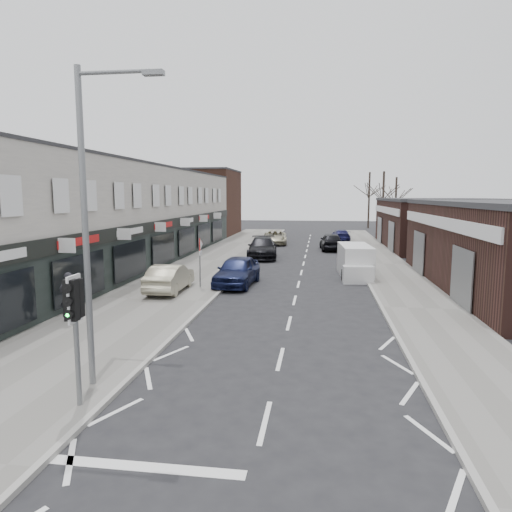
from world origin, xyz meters
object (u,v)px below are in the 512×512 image
(white_van, at_px, (355,262))
(pedestrian, at_px, (69,297))
(warning_sign, at_px, (200,248))
(parked_car_left_c, at_px, (275,237))
(parked_car_right_a, at_px, (355,261))
(parked_car_left_b, at_px, (262,248))
(street_lamp, at_px, (91,211))
(parked_car_left_a, at_px, (237,271))
(parked_car_right_c, at_px, (341,235))
(traffic_light, at_px, (75,310))
(sedan_on_pavement, at_px, (170,278))
(parked_car_right_b, at_px, (331,242))

(white_van, relative_size, pedestrian, 2.63)
(warning_sign, distance_m, parked_car_left_c, 23.21)
(parked_car_right_a, bearing_deg, parked_car_left_b, -33.68)
(street_lamp, xyz_separation_m, parked_car_left_a, (1.13, 14.05, -3.80))
(parked_car_right_a, height_order, parked_car_right_c, parked_car_right_a)
(traffic_light, height_order, pedestrian, traffic_light)
(traffic_light, relative_size, white_van, 0.61)
(street_lamp, height_order, warning_sign, street_lamp)
(sedan_on_pavement, xyz_separation_m, parked_car_right_b, (8.64, 20.05, -0.03))
(pedestrian, distance_m, parked_car_right_c, 37.09)
(parked_car_left_a, xyz_separation_m, parked_car_left_c, (-0.00, 21.85, -0.11))
(parked_car_left_b, bearing_deg, parked_car_right_c, 60.37)
(parked_car_right_c, bearing_deg, sedan_on_pavement, 66.86)
(street_lamp, height_order, parked_car_right_a, street_lamp)
(white_van, bearing_deg, street_lamp, -117.73)
(sedan_on_pavement, bearing_deg, parked_car_left_c, -97.97)
(warning_sign, height_order, sedan_on_pavement, warning_sign)
(white_van, distance_m, parked_car_left_b, 10.15)
(parked_car_left_b, xyz_separation_m, parked_car_left_c, (-0.00, 10.50, -0.11))
(parked_car_left_a, bearing_deg, parked_car_left_c, 94.11)
(warning_sign, height_order, parked_car_left_c, warning_sign)
(white_van, relative_size, parked_car_left_b, 0.91)
(sedan_on_pavement, xyz_separation_m, pedestrian, (-2.07, -5.95, 0.27))
(parked_car_right_b, bearing_deg, parked_car_left_c, -41.93)
(traffic_light, height_order, street_lamp, street_lamp)
(white_van, height_order, pedestrian, pedestrian)
(pedestrian, relative_size, parked_car_left_a, 0.40)
(sedan_on_pavement, height_order, parked_car_left_a, parked_car_left_a)
(parked_car_right_a, bearing_deg, white_van, 90.65)
(parked_car_right_c, bearing_deg, street_lamp, 74.52)
(parked_car_left_a, bearing_deg, parked_car_left_b, 94.11)
(sedan_on_pavement, distance_m, parked_car_right_c, 30.79)
(street_lamp, height_order, pedestrian, street_lamp)
(parked_car_left_b, bearing_deg, pedestrian, -109.61)
(white_van, relative_size, parked_car_right_b, 1.10)
(pedestrian, xyz_separation_m, parked_car_right_a, (12.01, 14.51, -0.45))
(pedestrian, relative_size, parked_car_left_c, 0.38)
(sedan_on_pavement, height_order, parked_car_right_c, sedan_on_pavement)
(warning_sign, bearing_deg, parked_car_right_a, 39.81)
(parked_car_left_b, xyz_separation_m, parked_car_right_a, (6.90, -5.38, -0.18))
(pedestrian, bearing_deg, parked_car_right_b, -132.40)
(parked_car_right_b, distance_m, parked_car_right_c, 9.18)
(pedestrian, distance_m, parked_car_right_b, 28.12)
(street_lamp, height_order, parked_car_left_b, street_lamp)
(warning_sign, xyz_separation_m, pedestrian, (-3.35, -7.29, -1.11))
(sedan_on_pavement, bearing_deg, white_van, -147.85)
(parked_car_left_c, xyz_separation_m, parked_car_right_a, (6.90, -15.88, -0.07))
(traffic_light, distance_m, sedan_on_pavement, 12.93)
(pedestrian, bearing_deg, white_van, -153.94)
(traffic_light, xyz_separation_m, parked_car_left_a, (1.00, 15.26, -1.60))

